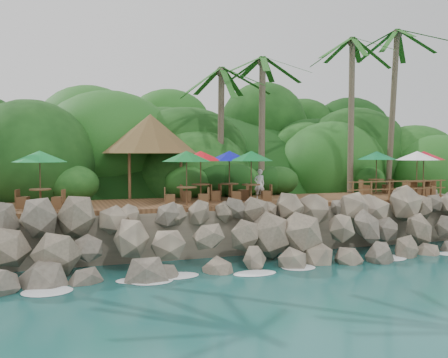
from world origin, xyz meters
name	(u,v)px	position (x,y,z in m)	size (l,w,h in m)	color
ground	(274,272)	(0.00, 0.00, 0.00)	(140.00, 140.00, 0.00)	#19514F
land_base	(177,206)	(0.00, 16.00, 1.05)	(32.00, 25.20, 2.10)	gray
jungle_hill	(155,209)	(0.00, 23.50, 0.00)	(44.80, 28.00, 15.40)	#143811
seawall	(254,235)	(0.00, 2.00, 1.15)	(29.00, 4.00, 2.30)	gray
terrace	(224,203)	(0.00, 6.00, 2.20)	(26.00, 5.00, 0.20)	brown
jungle_foliage	(180,222)	(0.00, 15.00, 0.00)	(44.00, 16.00, 12.00)	#143811
foam_line	(271,270)	(0.00, 0.30, 0.03)	(25.20, 0.80, 0.06)	white
palms	(206,19)	(-0.11, 8.73, 12.07)	(33.28, 7.30, 14.61)	brown
palapa	(150,134)	(-2.95, 10.09, 5.79)	(5.37, 5.37, 4.60)	brown
dining_clusters	(249,159)	(1.16, 5.52, 4.39)	(25.93, 5.26, 2.52)	brown
railing	(398,188)	(8.78, 3.65, 2.91)	(6.10, 0.10, 1.00)	brown
waiter	(259,184)	(1.94, 5.99, 3.09)	(0.58, 0.38, 1.58)	white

